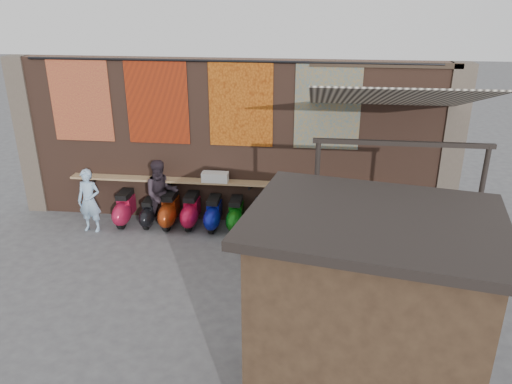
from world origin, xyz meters
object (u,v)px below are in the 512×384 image
scooter_stool_5 (236,215)px  scooter_stool_9 (331,221)px  scooter_stool_7 (284,218)px  shelf_box (215,177)px  diner_left (89,201)px  scooter_stool_0 (125,209)px  scooter_stool_2 (170,210)px  scooter_stool_1 (149,213)px  shopper_navy (352,251)px  shopper_tan (361,240)px  market_stall (365,325)px  scooter_stool_6 (259,216)px  shopper_grey (381,233)px  diner_right (161,194)px  scooter_stool_8 (306,217)px  scooter_stool_4 (214,214)px  scooter_stool_3 (191,211)px

scooter_stool_5 → scooter_stool_9: size_ratio=1.10×
scooter_stool_5 → scooter_stool_7: scooter_stool_5 is taller
shelf_box → diner_left: 3.06m
scooter_stool_0 → scooter_stool_7: (3.98, 0.04, -0.06)m
scooter_stool_2 → scooter_stool_1: bearing=-175.5°
scooter_stool_7 → scooter_stool_5: bearing=-178.1°
diner_left → shopper_navy: bearing=-12.5°
shelf_box → scooter_stool_0: 2.42m
scooter_stool_5 → shopper_tan: bearing=-29.8°
shopper_navy → market_stall: 3.31m
scooter_stool_6 → shopper_grey: shopper_grey is taller
scooter_stool_5 → diner_right: (-1.83, 0.01, 0.46)m
diner_left → shopper_grey: shopper_grey is taller
scooter_stool_1 → scooter_stool_5: 2.18m
shelf_box → scooter_stool_7: size_ratio=0.85×
market_stall → scooter_stool_8: bearing=109.6°
scooter_stool_4 → scooter_stool_7: 1.73m
market_stall → scooter_stool_0: bearing=145.3°
scooter_stool_8 → scooter_stool_7: bearing=177.0°
shelf_box → scooter_stool_9: size_ratio=0.84×
scooter_stool_2 → scooter_stool_9: scooter_stool_2 is taller
scooter_stool_7 → market_stall: bearing=-75.9°
scooter_stool_8 → shopper_grey: bearing=-43.9°
scooter_stool_1 → scooter_stool_9: size_ratio=0.93×
shopper_navy → shopper_grey: bearing=-172.9°
scooter_stool_7 → shopper_tan: size_ratio=0.51×
scooter_stool_6 → shopper_tan: size_ratio=0.53×
scooter_stool_2 → shopper_grey: shopper_grey is taller
scooter_stool_3 → shopper_tan: 4.33m
scooter_stool_3 → market_stall: bearing=-56.2°
scooter_stool_9 → diner_left: (-5.78, -0.46, 0.42)m
scooter_stool_5 → diner_right: size_ratio=0.49×
scooter_stool_5 → scooter_stool_4: bearing=179.5°
scooter_stool_2 → diner_left: size_ratio=0.57×
shelf_box → scooter_stool_3: size_ratio=0.74×
diner_right → shopper_navy: 4.98m
scooter_stool_5 → shopper_grey: shopper_grey is taller
shelf_box → scooter_stool_1: size_ratio=0.90×
scooter_stool_6 → scooter_stool_8: (1.14, -0.04, 0.05)m
scooter_stool_4 → scooter_stool_5: size_ratio=1.00×
scooter_stool_7 → market_stall: market_stall is taller
scooter_stool_1 → shopper_tan: 5.29m
scooter_stool_8 → shopper_tan: size_ratio=0.61×
shelf_box → scooter_stool_4: size_ratio=0.77×
shelf_box → scooter_stool_1: 1.90m
scooter_stool_6 → scooter_stool_8: 1.14m
scooter_stool_8 → scooter_stool_9: 0.61m
shopper_navy → shopper_grey: 0.94m
scooter_stool_1 → scooter_stool_2: 0.53m
scooter_stool_0 → diner_right: diner_right is taller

